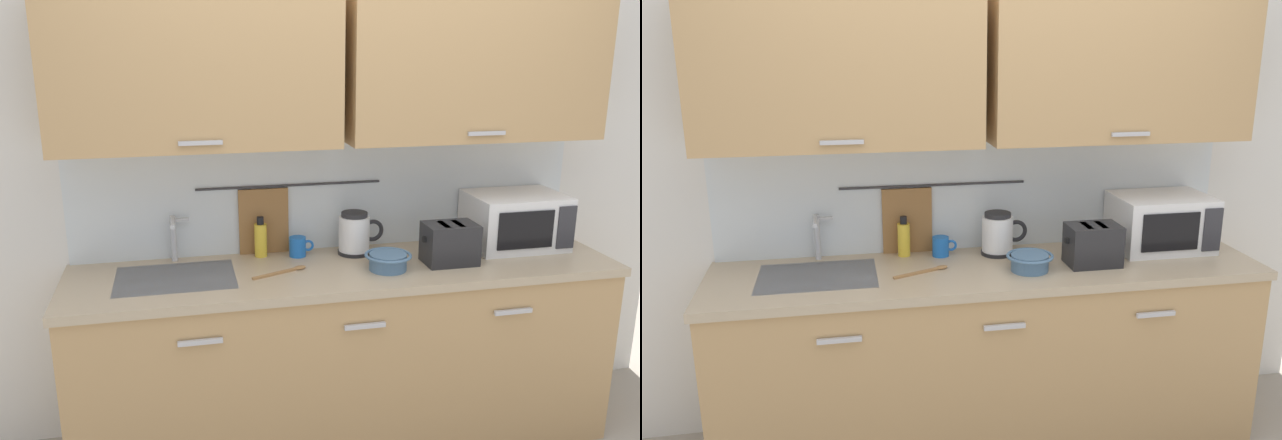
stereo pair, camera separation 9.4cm
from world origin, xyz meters
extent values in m
cube|color=tan|center=(0.00, 0.30, 0.43)|extent=(2.50, 0.60, 0.86)
cube|color=#B7B7BC|center=(-0.69, -0.01, 0.74)|extent=(0.18, 0.02, 0.02)
cube|color=#B7B7BC|center=(0.00, -0.01, 0.74)|extent=(0.18, 0.02, 0.02)
cube|color=#B7B7BC|center=(0.69, -0.01, 0.74)|extent=(0.18, 0.02, 0.02)
cube|color=tan|center=(0.00, 0.30, 0.88)|extent=(2.53, 0.63, 0.04)
cube|color=#9EA0A5|center=(-0.77, 0.32, 0.85)|extent=(0.52, 0.38, 0.09)
cube|color=silver|center=(0.00, 0.63, 1.25)|extent=(3.70, 0.06, 2.50)
cube|color=silver|center=(0.00, 0.59, 1.18)|extent=(2.50, 0.01, 0.55)
cube|color=tan|center=(-0.64, 0.43, 1.80)|extent=(1.23, 0.33, 0.70)
cube|color=#B7B7BC|center=(-0.64, 0.26, 1.50)|extent=(0.18, 0.01, 0.02)
cube|color=tan|center=(0.64, 0.43, 1.80)|extent=(1.23, 0.33, 0.70)
cube|color=#B7B7BC|center=(0.64, 0.26, 1.50)|extent=(0.18, 0.01, 0.02)
cylinder|color=#333338|center=(-0.21, 0.58, 1.23)|extent=(0.90, 0.01, 0.01)
cube|color=olive|center=(-0.34, 0.58, 1.05)|extent=(0.24, 0.02, 0.34)
cylinder|color=#B2B5BA|center=(-0.77, 0.55, 1.01)|extent=(0.03, 0.03, 0.22)
cylinder|color=#B2B5BA|center=(-0.77, 0.47, 1.11)|extent=(0.02, 0.16, 0.02)
cube|color=#B2B5BA|center=(-0.73, 0.55, 1.10)|extent=(0.07, 0.02, 0.01)
cube|color=white|center=(0.90, 0.41, 1.04)|extent=(0.46, 0.34, 0.27)
cube|color=black|center=(0.86, 0.24, 1.04)|extent=(0.29, 0.01, 0.18)
cube|color=#2D2D33|center=(1.08, 0.24, 1.04)|extent=(0.09, 0.01, 0.21)
cylinder|color=black|center=(0.08, 0.47, 0.91)|extent=(0.16, 0.16, 0.02)
cylinder|color=white|center=(0.08, 0.47, 1.00)|extent=(0.15, 0.15, 0.17)
cylinder|color=#262628|center=(0.08, 0.47, 1.10)|extent=(0.13, 0.13, 0.02)
torus|color=black|center=(0.17, 0.47, 1.01)|extent=(0.11, 0.02, 0.11)
cylinder|color=yellow|center=(-0.37, 0.53, 0.98)|extent=(0.06, 0.06, 0.16)
cylinder|color=black|center=(-0.37, 0.53, 1.08)|extent=(0.03, 0.03, 0.04)
cylinder|color=blue|center=(-0.19, 0.49, 0.95)|extent=(0.08, 0.08, 0.09)
torus|color=blue|center=(-0.14, 0.49, 0.95)|extent=(0.06, 0.01, 0.06)
cylinder|color=#4C7093|center=(0.17, 0.21, 0.94)|extent=(0.17, 0.17, 0.07)
torus|color=#4C7093|center=(0.17, 0.21, 0.97)|extent=(0.21, 0.21, 0.01)
cube|color=#232326|center=(0.48, 0.24, 1.00)|extent=(0.24, 0.17, 0.19)
cube|color=black|center=(0.44, 0.24, 1.08)|extent=(0.03, 0.12, 0.01)
cube|color=black|center=(0.51, 0.24, 1.08)|extent=(0.03, 0.12, 0.01)
cube|color=black|center=(0.35, 0.24, 1.02)|extent=(0.02, 0.02, 0.02)
cube|color=#9E7042|center=(-0.34, 0.26, 0.91)|extent=(0.21, 0.10, 0.01)
ellipsoid|color=#9E7042|center=(-0.22, 0.31, 0.91)|extent=(0.07, 0.06, 0.01)
camera|label=1|loc=(-0.74, -2.43, 1.92)|focal=36.47mm
camera|label=2|loc=(-0.64, -2.45, 1.92)|focal=36.47mm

